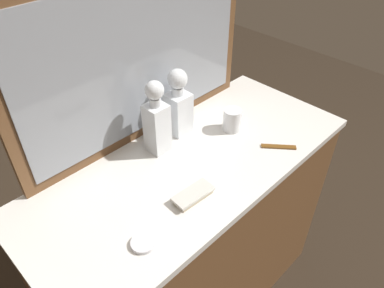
{
  "coord_description": "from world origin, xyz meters",
  "views": [
    {
      "loc": [
        -0.68,
        -0.68,
        1.76
      ],
      "look_at": [
        0.0,
        0.0,
        0.98
      ],
      "focal_mm": 34.29,
      "sensor_mm": 36.0,
      "label": 1
    }
  ],
  "objects_px": {
    "porcelain_dish": "(143,243)",
    "tortoiseshell_comb": "(279,147)",
    "crystal_decanter_right": "(178,108)",
    "crystal_decanter_front": "(157,124)",
    "crystal_tumbler_right": "(232,121)",
    "silver_brush_center": "(193,195)"
  },
  "relations": [
    {
      "from": "crystal_decanter_right",
      "to": "tortoiseshell_comb",
      "type": "distance_m",
      "value": 0.4
    },
    {
      "from": "crystal_decanter_front",
      "to": "porcelain_dish",
      "type": "relative_size",
      "value": 4.0
    },
    {
      "from": "porcelain_dish",
      "to": "crystal_tumbler_right",
      "type": "bearing_deg",
      "value": 16.48
    },
    {
      "from": "crystal_decanter_right",
      "to": "silver_brush_center",
      "type": "height_order",
      "value": "crystal_decanter_right"
    },
    {
      "from": "silver_brush_center",
      "to": "porcelain_dish",
      "type": "height_order",
      "value": "silver_brush_center"
    },
    {
      "from": "crystal_tumbler_right",
      "to": "tortoiseshell_comb",
      "type": "xyz_separation_m",
      "value": [
        0.04,
        -0.2,
        -0.04
      ]
    },
    {
      "from": "crystal_decanter_right",
      "to": "tortoiseshell_comb",
      "type": "xyz_separation_m",
      "value": [
        0.19,
        -0.34,
        -0.1
      ]
    },
    {
      "from": "porcelain_dish",
      "to": "crystal_decanter_right",
      "type": "bearing_deg",
      "value": 35.75
    },
    {
      "from": "crystal_tumbler_right",
      "to": "porcelain_dish",
      "type": "distance_m",
      "value": 0.61
    },
    {
      "from": "crystal_tumbler_right",
      "to": "silver_brush_center",
      "type": "distance_m",
      "value": 0.4
    },
    {
      "from": "porcelain_dish",
      "to": "tortoiseshell_comb",
      "type": "xyz_separation_m",
      "value": [
        0.62,
        -0.02,
        -0.0
      ]
    },
    {
      "from": "crystal_tumbler_right",
      "to": "tortoiseshell_comb",
      "type": "relative_size",
      "value": 0.81
    },
    {
      "from": "crystal_decanter_right",
      "to": "porcelain_dish",
      "type": "distance_m",
      "value": 0.55
    },
    {
      "from": "crystal_decanter_front",
      "to": "silver_brush_center",
      "type": "bearing_deg",
      "value": -107.78
    },
    {
      "from": "crystal_decanter_right",
      "to": "crystal_decanter_front",
      "type": "bearing_deg",
      "value": -167.4
    },
    {
      "from": "crystal_tumbler_right",
      "to": "porcelain_dish",
      "type": "relative_size",
      "value": 1.27
    },
    {
      "from": "crystal_decanter_front",
      "to": "tortoiseshell_comb",
      "type": "relative_size",
      "value": 2.54
    },
    {
      "from": "tortoiseshell_comb",
      "to": "porcelain_dish",
      "type": "bearing_deg",
      "value": 177.93
    },
    {
      "from": "crystal_decanter_front",
      "to": "porcelain_dish",
      "type": "height_order",
      "value": "crystal_decanter_front"
    },
    {
      "from": "crystal_tumbler_right",
      "to": "porcelain_dish",
      "type": "xyz_separation_m",
      "value": [
        -0.59,
        -0.17,
        -0.03
      ]
    },
    {
      "from": "crystal_tumbler_right",
      "to": "tortoiseshell_comb",
      "type": "distance_m",
      "value": 0.2
    },
    {
      "from": "crystal_decanter_front",
      "to": "tortoiseshell_comb",
      "type": "xyz_separation_m",
      "value": [
        0.32,
        -0.31,
        -0.11
      ]
    }
  ]
}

